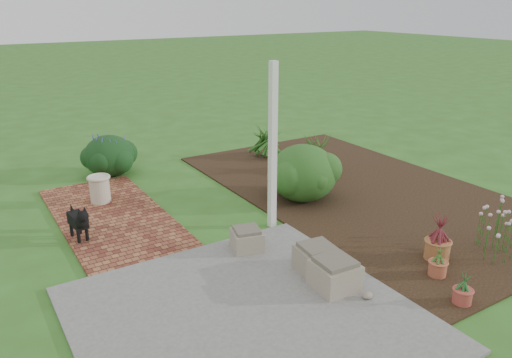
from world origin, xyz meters
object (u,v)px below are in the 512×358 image
cream_ceramic_urn (100,189)px  stone_trough_near (335,275)px  black_dog (79,220)px  evergreen_shrub (303,171)px

cream_ceramic_urn → stone_trough_near: bearing=-69.0°
stone_trough_near → black_dog: (-2.26, 2.91, 0.14)m
stone_trough_near → evergreen_shrub: bearing=60.6°
stone_trough_near → black_dog: size_ratio=0.83×
evergreen_shrub → cream_ceramic_urn: bearing=151.1°
cream_ceramic_urn → evergreen_shrub: size_ratio=0.38×
black_dog → evergreen_shrub: evergreen_shrub is taller
stone_trough_near → evergreen_shrub: 2.91m
black_dog → stone_trough_near: bearing=-59.1°
stone_trough_near → black_dog: black_dog is taller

